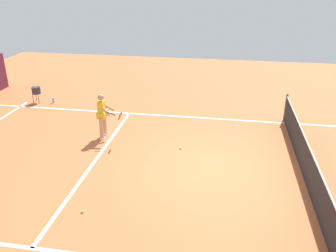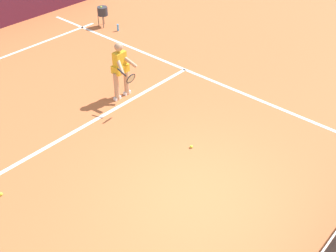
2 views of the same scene
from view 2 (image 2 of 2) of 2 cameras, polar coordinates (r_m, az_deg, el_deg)
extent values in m
plane|color=#C66638|center=(8.28, 3.64, -9.30)|extent=(27.68, 27.68, 0.00)
cube|color=white|center=(10.17, -11.49, -0.06)|extent=(7.63, 0.10, 0.01)
cube|color=white|center=(10.90, 16.23, 1.82)|extent=(0.10, 19.29, 0.01)
cube|color=white|center=(6.85, 21.98, -13.44)|extent=(8.15, 0.02, 0.04)
cylinder|color=tan|center=(11.06, -5.73, 6.12)|extent=(0.13, 0.13, 0.78)
cylinder|color=tan|center=(10.85, -7.08, 5.38)|extent=(0.13, 0.13, 0.78)
cube|color=white|center=(11.24, -5.62, 4.57)|extent=(0.20, 0.10, 0.08)
cube|color=white|center=(11.03, -6.94, 3.82)|extent=(0.20, 0.10, 0.08)
cube|color=gold|center=(10.65, -6.63, 8.77)|extent=(0.32, 0.21, 0.52)
cube|color=gold|center=(10.74, -6.56, 7.83)|extent=(0.41, 0.29, 0.20)
sphere|color=tan|center=(10.47, -6.78, 10.72)|extent=(0.22, 0.22, 0.22)
cylinder|color=tan|center=(10.63, -5.48, 8.93)|extent=(0.29, 0.47, 0.37)
cylinder|color=tan|center=(10.45, -6.65, 8.34)|extent=(0.28, 0.47, 0.37)
cylinder|color=black|center=(10.18, -6.34, 7.31)|extent=(0.04, 0.29, 0.14)
torus|color=black|center=(10.02, -5.11, 6.49)|extent=(0.29, 0.13, 0.28)
cylinder|color=beige|center=(10.02, -5.11, 6.49)|extent=(0.24, 0.09, 0.23)
sphere|color=#D1E533|center=(8.84, -21.93, -8.64)|extent=(0.07, 0.07, 0.07)
sphere|color=#D1E533|center=(9.33, 3.21, -2.83)|extent=(0.07, 0.07, 0.07)
cylinder|color=#333338|center=(15.32, -8.96, 15.28)|extent=(0.36, 0.36, 0.30)
cylinder|color=#333338|center=(15.28, -8.88, 13.82)|extent=(0.02, 0.02, 0.40)
cylinder|color=#333338|center=(15.61, -8.79, 14.32)|extent=(0.02, 0.02, 0.40)
cylinder|color=#333338|center=(15.47, -9.51, 14.03)|extent=(0.02, 0.02, 0.40)
sphere|color=#D1E533|center=(15.24, -9.16, 15.79)|extent=(0.07, 0.07, 0.07)
cylinder|color=#4C9EE5|center=(15.01, -6.88, 13.24)|extent=(0.07, 0.07, 0.24)
camera|label=1|loc=(5.30, -95.54, -12.41)|focal=37.74mm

